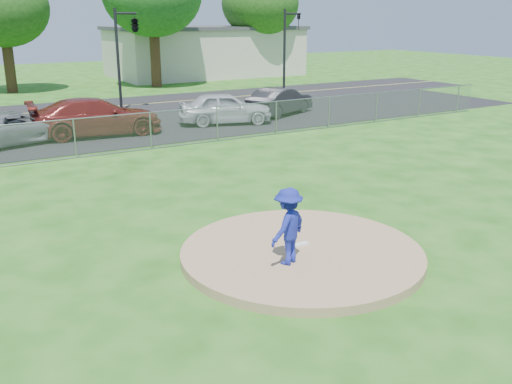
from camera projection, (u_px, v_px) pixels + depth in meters
ground at (145, 163)px, 20.97m from camera, size 120.00×120.00×0.00m
pitchers_mound at (302, 253)px, 12.73m from camera, size 5.40×5.40×0.20m
pitching_rubber at (297, 245)px, 12.86m from camera, size 0.60×0.15×0.04m
chain_link_fence at (126, 133)px, 22.39m from camera, size 40.00×0.06×1.50m
parking_lot at (96, 133)px, 26.31m from camera, size 50.00×8.00×0.01m
street at (59, 111)px, 32.47m from camera, size 60.00×7.00×0.01m
commercial_building at (205, 51)px, 51.13m from camera, size 16.40×9.40×4.30m
traffic_signal_center at (133, 26)px, 31.40m from camera, size 1.42×2.48×5.60m
traffic_signal_right at (288, 45)px, 36.77m from camera, size 1.28×0.20×5.60m
pitcher at (288, 226)px, 11.76m from camera, size 1.21×0.98×1.63m
parked_car_gray at (16, 128)px, 23.88m from camera, size 5.31×3.42×1.36m
parked_car_darkred at (96, 117)px, 25.49m from camera, size 5.97×2.86×1.68m
parked_car_pearl at (225, 108)px, 28.30m from camera, size 4.95×3.17×1.57m
parked_car_charcoal at (280, 101)px, 30.90m from camera, size 4.73×3.30×1.48m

